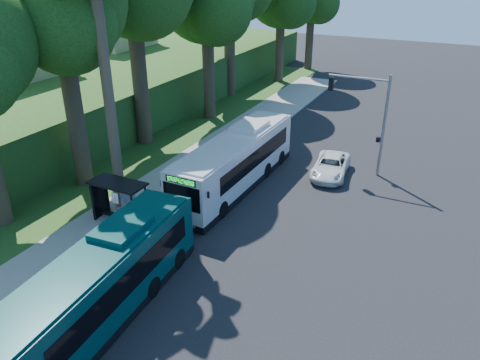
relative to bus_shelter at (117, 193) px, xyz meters
The scene contains 12 objects.
ground 8.00m from the bus_shelter, 21.51° to the left, with size 140.00×140.00×0.00m, color black.
sidewalk 3.35m from the bus_shelter, 90.90° to the left, with size 4.50×70.00×0.12m, color gray.
red_curb 3.07m from the bus_shelter, 26.83° to the right, with size 0.25×30.00×0.13m, color maroon.
grass_verge 9.90m from the bus_shelter, 126.16° to the left, with size 8.00×70.00×0.06m, color #234719.
bus_shelter is the anchor object (origin of this frame).
stop_sign_pole 2.85m from the bus_shelter, 49.08° to the right, with size 0.35×0.06×3.17m.
traffic_signal_pole 17.15m from the bus_shelter, 49.36° to the left, with size 4.10×0.30×7.00m.
hillside_backdrop 26.18m from the bus_shelter, 136.68° to the left, with size 24.00×60.00×8.80m.
tree_0 11.08m from the bus_shelter, 151.08° to the left, with size 8.40×8.00×15.70m.
white_bus 8.10m from the bus_shelter, 60.58° to the left, with size 2.89×12.54×3.72m.
teal_bus 8.17m from the bus_shelter, 55.31° to the right, with size 3.40×12.05×3.55m.
pickup 14.64m from the bus_shelter, 51.40° to the left, with size 2.23×4.84×1.34m, color silver.
Camera 1 is at (9.28, -20.70, 13.83)m, focal length 35.00 mm.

